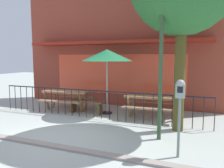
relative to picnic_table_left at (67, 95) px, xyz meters
name	(u,v)px	position (x,y,z in m)	size (l,w,h in m)	color
ground	(63,136)	(1.54, -2.61, -0.61)	(40.00, 40.00, 0.00)	#A7B0A9
pub_storefront	(118,49)	(1.54, 1.75, 1.80)	(8.92, 1.32, 4.84)	#4C2218
patio_fence_front	(94,99)	(1.54, -0.72, 0.05)	(7.51, 0.04, 0.97)	black
picnic_table_left	(67,95)	(0.00, 0.00, 0.00)	(1.89, 1.48, 0.79)	#A4714A
picnic_table_right	(152,100)	(3.37, 0.05, 0.00)	(1.85, 1.43, 0.79)	#986B47
patio_umbrella	(107,56)	(1.71, 0.03, 1.52)	(1.84, 1.84, 2.36)	black
patio_bench	(86,104)	(0.99, -0.23, -0.26)	(1.41, 0.36, 0.48)	brown
parking_meter_near	(180,98)	(4.47, -2.77, 0.64)	(0.18, 0.17, 1.62)	slate
street_lamp	(161,40)	(3.93, -1.89, 1.88)	(0.28, 0.28, 3.79)	#2B4628
curb_edge	(46,146)	(1.54, -3.28, -0.61)	(12.48, 0.20, 0.11)	gray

